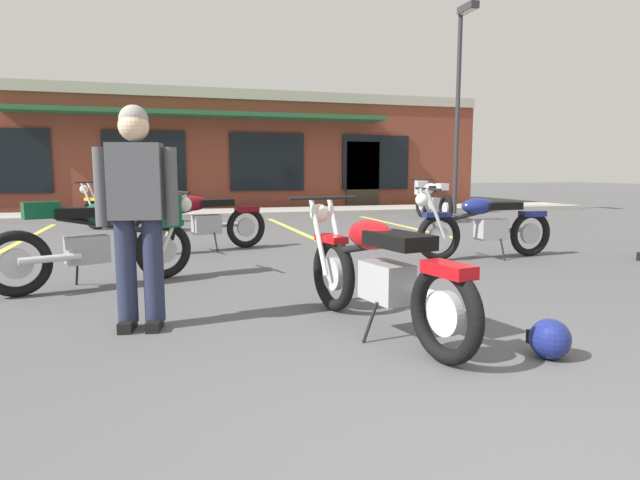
{
  "coord_description": "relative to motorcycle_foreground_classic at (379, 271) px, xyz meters",
  "views": [
    {
      "loc": [
        -1.35,
        -1.4,
        1.2
      ],
      "look_at": [
        0.07,
        3.38,
        0.55
      ],
      "focal_mm": 29.99,
      "sensor_mm": 36.0,
      "label": 1
    }
  ],
  "objects": [
    {
      "name": "motorcycle_silver_naked",
      "position": [
        2.69,
        2.7,
        0.0
      ],
      "size": [
        2.11,
        0.66,
        0.98
      ],
      "color": "black",
      "rests_on": "ground_plane"
    },
    {
      "name": "sidewalk_kerb",
      "position": [
        -0.18,
        10.68,
        -0.39
      ],
      "size": [
        22.0,
        1.8,
        0.14
      ],
      "primitive_type": "cube",
      "color": "#A8A59E",
      "rests_on": "ground_plane"
    },
    {
      "name": "motorcycle_red_sportbike",
      "position": [
        4.88,
        8.28,
        0.07
      ],
      "size": [
        0.67,
        2.11,
        0.98
      ],
      "color": "black",
      "rests_on": "ground_plane"
    },
    {
      "name": "person_in_shorts_foreground",
      "position": [
        -1.7,
        0.59,
        0.49
      ],
      "size": [
        0.61,
        0.32,
        1.68
      ],
      "color": "black",
      "rests_on": "ground_plane"
    },
    {
      "name": "motorcycle_blue_standard",
      "position": [
        -0.99,
        4.46,
        0.0
      ],
      "size": [
        2.06,
        0.93,
        0.98
      ],
      "color": "black",
      "rests_on": "ground_plane"
    },
    {
      "name": "motorcycle_orange_scrambler",
      "position": [
        -2.08,
        2.31,
        0.07
      ],
      "size": [
        2.02,
        1.06,
        0.98
      ],
      "color": "black",
      "rests_on": "ground_plane"
    },
    {
      "name": "helmet_on_pavement",
      "position": [
        0.83,
        -0.85,
        -0.33
      ],
      "size": [
        0.26,
        0.26,
        0.26
      ],
      "color": "navy",
      "rests_on": "ground_plane"
    },
    {
      "name": "parking_lot_lamp_post",
      "position": [
        6.31,
        9.47,
        3.04
      ],
      "size": [
        0.24,
        0.76,
        5.48
      ],
      "color": "#2D2D33",
      "rests_on": "ground_plane"
    },
    {
      "name": "brick_storefront_building",
      "position": [
        -0.17,
        14.89,
        1.32
      ],
      "size": [
        17.49,
        5.97,
        3.56
      ],
      "color": "brown",
      "rests_on": "ground_plane"
    },
    {
      "name": "painted_stall_lines",
      "position": [
        -0.18,
        7.08,
        -0.46
      ],
      "size": [
        7.46,
        4.8,
        0.01
      ],
      "color": "#DBCC4C",
      "rests_on": "ground_plane"
    },
    {
      "name": "motorcycle_green_cafe_racer",
      "position": [
        -2.23,
        7.73,
        0.0
      ],
      "size": [
        1.83,
        1.42,
        0.98
      ],
      "color": "black",
      "rests_on": "ground_plane"
    },
    {
      "name": "person_by_back_row",
      "position": [
        -2.12,
        9.3,
        0.49
      ],
      "size": [
        0.56,
        0.42,
        1.68
      ],
      "color": "black",
      "rests_on": "ground_plane"
    },
    {
      "name": "ground_plane",
      "position": [
        -0.18,
        1.93,
        -0.46
      ],
      "size": [
        80.0,
        80.0,
        0.0
      ],
      "primitive_type": "plane",
      "color": "#515154"
    },
    {
      "name": "motorcycle_foreground_classic",
      "position": [
        0.0,
        0.0,
        0.0
      ],
      "size": [
        0.8,
        2.09,
        0.98
      ],
      "color": "black",
      "rests_on": "ground_plane"
    }
  ]
}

